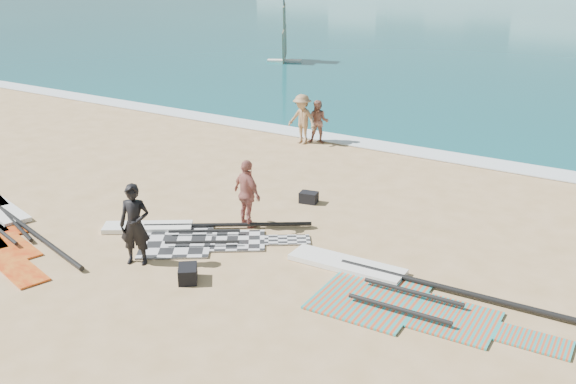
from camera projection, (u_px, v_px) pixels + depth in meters
The scene contains 11 objects.
ground at pixel (153, 279), 14.07m from camera, with size 300.00×300.00×0.00m, color tan.
surf_line at pixel (386, 148), 23.81m from camera, with size 300.00×1.20×0.04m, color white.
rig_grey at pixel (187, 234), 16.24m from camera, with size 5.18×3.94×0.20m.
rig_orange at pixel (391, 289), 13.56m from camera, with size 6.43×2.55×0.21m.
gear_bag_near at pixel (309, 197), 18.42m from camera, with size 0.50×0.36×0.32m, color black.
gear_bag_far at pixel (188, 274), 13.95m from camera, with size 0.57×0.40×0.34m, color black.
person_wetsuit at pixel (135, 225), 14.50m from camera, with size 0.70×0.46×1.91m, color black.
beachgoer_left at pixel (318, 122), 24.12m from camera, with size 0.79×0.62×1.64m, color #9D6654.
beachgoer_mid at pixel (302, 119), 24.03m from camera, with size 1.21×0.70×1.88m, color #96734E.
beachgoer_back at pixel (247, 194), 16.53m from camera, with size 1.06×0.44×1.81m, color #AD665C.
windsurfer_left at pixel (284, 43), 42.74m from camera, with size 2.36×2.54×4.22m.
Camera 1 is at (9.25, -8.99, 6.65)m, focal length 40.00 mm.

